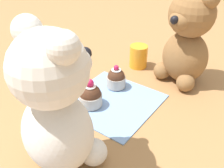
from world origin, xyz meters
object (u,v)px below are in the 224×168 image
(teddy_bear_cream, at_px, (56,104))
(teddy_bear_tan, at_px, (187,39))
(cupcake_near_cream_bear, at_px, (91,96))
(cupcake_near_tan_bear, at_px, (116,79))
(juice_glass, at_px, (138,56))

(teddy_bear_cream, height_order, teddy_bear_tan, teddy_bear_cream)
(teddy_bear_tan, xyz_separation_m, cupcake_near_cream_bear, (0.13, 0.25, -0.10))
(teddy_bear_cream, height_order, cupcake_near_tan_bear, teddy_bear_cream)
(teddy_bear_cream, bearing_deg, juice_glass, -70.72)
(teddy_bear_cream, xyz_separation_m, cupcake_near_cream_bear, (0.07, -0.17, -0.11))
(teddy_bear_cream, height_order, cupcake_near_cream_bear, teddy_bear_cream)
(teddy_bear_cream, relative_size, teddy_bear_tan, 1.07)
(cupcake_near_tan_bear, distance_m, juice_glass, 0.14)
(teddy_bear_tan, xyz_separation_m, juice_glass, (0.14, 0.00, -0.09))
(teddy_bear_tan, height_order, cupcake_near_cream_bear, teddy_bear_tan)
(teddy_bear_cream, distance_m, cupcake_near_cream_bear, 0.21)
(teddy_bear_tan, bearing_deg, cupcake_near_cream_bear, -103.12)
(cupcake_near_cream_bear, bearing_deg, cupcake_near_tan_bear, -92.19)
(cupcake_near_cream_bear, bearing_deg, teddy_bear_cream, 112.43)
(teddy_bear_cream, bearing_deg, cupcake_near_tan_bear, -68.12)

